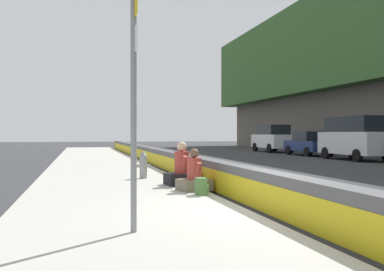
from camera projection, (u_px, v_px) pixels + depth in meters
name	position (u px, v px, depth m)	size (l,w,h in m)	color
ground_plane	(273.00, 217.00, 8.58)	(160.00, 160.00, 0.00)	#353538
sidewalk_strip	(132.00, 220.00, 7.95)	(80.00, 4.40, 0.14)	#B5B2A8
jersey_barrier	(273.00, 195.00, 8.57)	(76.00, 0.45, 0.85)	#545456
route_sign_post	(134.00, 90.00, 6.62)	(0.44, 0.09, 3.60)	gray
fire_hydrant	(143.00, 164.00, 14.57)	(0.26, 0.46, 0.88)	gray
seated_person_foreground	(194.00, 177.00, 11.45)	(0.80, 0.88, 1.05)	#706651
seated_person_middle	(182.00, 171.00, 12.68)	(0.83, 0.94, 1.21)	black
backpack	(201.00, 187.00, 10.63)	(0.32, 0.28, 0.40)	#4C7A3D
parked_car_fourth	(355.00, 137.00, 26.77)	(5.12, 2.13, 2.56)	silver
parked_car_midline	(309.00, 143.00, 32.36)	(4.51, 1.97, 1.71)	navy
parked_car_far	(273.00, 138.00, 38.30)	(4.81, 2.09, 2.28)	silver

